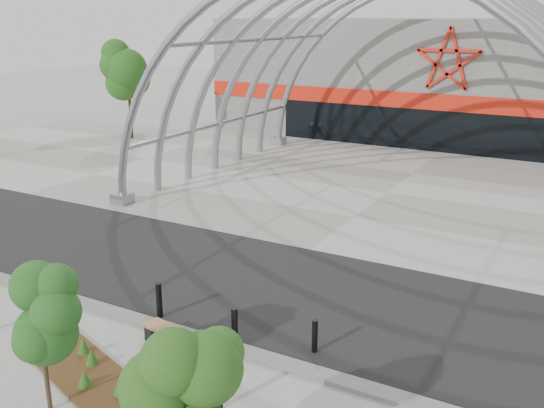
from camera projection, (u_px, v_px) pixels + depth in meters
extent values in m
plane|color=gray|center=(200.00, 335.00, 16.32)|extent=(140.00, 140.00, 0.00)
cube|color=black|center=(264.00, 286.00, 19.24)|extent=(140.00, 7.00, 0.02)
cube|color=gray|center=(387.00, 193.00, 29.26)|extent=(60.00, 17.00, 0.04)
cube|color=slate|center=(195.00, 337.00, 16.09)|extent=(60.00, 0.50, 0.12)
cube|color=slate|center=(472.00, 77.00, 43.11)|extent=(34.00, 15.00, 8.00)
cube|color=black|center=(443.00, 132.00, 37.70)|extent=(22.00, 0.25, 2.60)
cube|color=red|center=(445.00, 103.00, 37.16)|extent=(34.00, 0.30, 1.00)
torus|color=gray|center=(323.00, 242.00, 23.00)|extent=(20.36, 0.36, 20.36)
torus|color=gray|center=(348.00, 223.00, 25.09)|extent=(20.36, 0.36, 20.36)
torus|color=gray|center=(369.00, 207.00, 27.18)|extent=(20.36, 0.36, 20.36)
torus|color=gray|center=(387.00, 193.00, 29.27)|extent=(20.36, 0.36, 20.36)
torus|color=gray|center=(402.00, 181.00, 31.36)|extent=(20.36, 0.36, 20.36)
torus|color=gray|center=(416.00, 171.00, 33.45)|extent=(20.36, 0.36, 20.36)
torus|color=gray|center=(428.00, 162.00, 35.53)|extent=(20.36, 0.36, 20.36)
cylinder|color=gray|center=(259.00, 39.00, 30.42)|extent=(0.20, 15.00, 0.20)
cylinder|color=gray|center=(219.00, 124.00, 32.95)|extent=(0.20, 15.00, 0.20)
cube|color=gray|center=(122.00, 199.00, 27.54)|extent=(0.80, 0.80, 0.50)
cube|color=gray|center=(278.00, 141.00, 40.07)|extent=(0.80, 0.80, 0.50)
cube|color=#3C2A11|center=(80.00, 368.00, 14.68)|extent=(4.94, 2.88, 0.09)
cone|color=#2F5F1C|center=(47.00, 339.00, 15.51)|extent=(0.33, 0.33, 0.41)
cone|color=#2F5F1C|center=(92.00, 357.00, 14.72)|extent=(0.33, 0.33, 0.41)
cone|color=#2F5F1C|center=(84.00, 378.00, 13.86)|extent=(0.33, 0.33, 0.41)
cone|color=#2F5F1C|center=(83.00, 345.00, 15.23)|extent=(0.33, 0.33, 0.41)
cone|color=#2F5F1C|center=(120.00, 385.00, 13.58)|extent=(0.33, 0.33, 0.41)
cone|color=#2F5F1C|center=(52.00, 330.00, 15.94)|extent=(0.33, 0.33, 0.41)
cylinder|color=#2E2216|center=(46.00, 376.00, 12.99)|extent=(0.10, 0.10, 1.64)
ellipsoid|color=#144016|center=(38.00, 314.00, 12.55)|extent=(1.40, 1.40, 1.79)
ellipsoid|color=#1F4110|center=(187.00, 389.00, 9.95)|extent=(1.39, 1.39, 1.83)
cube|color=black|center=(179.00, 345.00, 15.43)|extent=(2.32, 0.89, 0.39)
cube|color=black|center=(158.00, 333.00, 15.95)|extent=(0.24, 0.52, 0.46)
cube|color=black|center=(202.00, 355.00, 14.89)|extent=(0.24, 0.52, 0.46)
cube|color=brown|center=(179.00, 336.00, 15.36)|extent=(2.39, 0.98, 0.07)
cube|color=black|center=(160.00, 402.00, 13.16)|extent=(0.25, 0.42, 0.37)
cylinder|color=black|center=(159.00, 300.00, 17.11)|extent=(0.17, 0.17, 1.05)
cylinder|color=black|center=(235.00, 327.00, 15.67)|extent=(0.17, 0.17, 1.05)
cylinder|color=black|center=(315.00, 336.00, 15.33)|extent=(0.15, 0.15, 0.91)
cylinder|color=black|center=(219.00, 389.00, 13.12)|extent=(0.16, 0.16, 0.98)
cylinder|color=#312214|center=(131.00, 115.00, 41.76)|extent=(0.20, 0.20, 3.30)
ellipsoid|color=#194B11|center=(127.00, 71.00, 40.87)|extent=(3.00, 3.00, 3.60)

